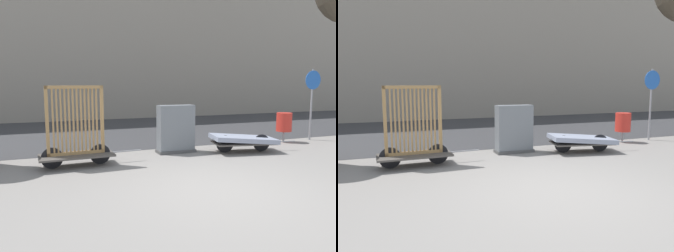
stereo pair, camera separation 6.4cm
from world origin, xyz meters
TOP-DOWN VIEW (x-y plane):
  - ground_plane at (0.00, 0.00)m, footprint 60.00×60.00m
  - road_strip at (0.00, 7.81)m, footprint 56.00×8.03m
  - building_facade at (0.00, 13.82)m, footprint 48.00×4.00m
  - bike_cart_with_bedframe at (-2.18, 2.60)m, footprint 2.32×0.83m
  - bike_cart_with_mattress at (2.18, 2.60)m, footprint 2.41×1.16m
  - utility_cabinet at (0.45, 3.20)m, footprint 1.03×0.42m
  - trash_bin at (4.24, 3.45)m, footprint 0.47×0.47m
  - sign_post at (5.30, 3.44)m, footprint 0.60×0.06m

SIDE VIEW (x-z plane):
  - ground_plane at x=0.00m, z-range 0.00..0.00m
  - road_strip at x=0.00m, z-range 0.00..0.01m
  - bike_cart_with_mattress at x=2.18m, z-range 0.09..0.58m
  - utility_cabinet at x=0.45m, z-range -0.04..1.23m
  - bike_cart_with_bedframe at x=-2.18m, z-range -0.28..1.52m
  - trash_bin at x=4.24m, z-range 0.17..1.09m
  - sign_post at x=5.30m, z-range 0.37..2.67m
  - building_facade at x=0.00m, z-range 0.00..9.99m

